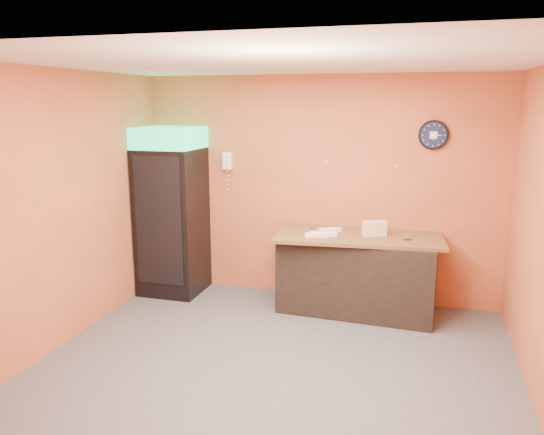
% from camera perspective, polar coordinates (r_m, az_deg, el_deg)
% --- Properties ---
extents(floor, '(4.50, 4.50, 0.00)m').
position_cam_1_polar(floor, '(5.27, 0.38, -15.62)').
color(floor, '#47474C').
rests_on(floor, ground).
extents(back_wall, '(4.50, 0.02, 2.80)m').
position_cam_1_polar(back_wall, '(6.69, 4.98, 3.09)').
color(back_wall, '#D4623C').
rests_on(back_wall, floor).
extents(left_wall, '(0.02, 4.00, 2.80)m').
position_cam_1_polar(left_wall, '(5.78, -21.64, 0.80)').
color(left_wall, '#D4623C').
rests_on(left_wall, floor).
extents(ceiling, '(4.50, 4.00, 0.02)m').
position_cam_1_polar(ceiling, '(4.66, 0.43, 16.40)').
color(ceiling, white).
rests_on(ceiling, back_wall).
extents(beverage_cooler, '(0.76, 0.78, 2.16)m').
position_cam_1_polar(beverage_cooler, '(6.97, -10.83, 0.41)').
color(beverage_cooler, black).
rests_on(beverage_cooler, floor).
extents(prep_counter, '(1.84, 0.89, 0.90)m').
position_cam_1_polar(prep_counter, '(6.44, 9.17, -6.08)').
color(prep_counter, black).
rests_on(prep_counter, floor).
extents(wall_clock, '(0.34, 0.06, 0.34)m').
position_cam_1_polar(wall_clock, '(6.47, 16.98, 8.49)').
color(wall_clock, black).
rests_on(wall_clock, back_wall).
extents(wall_phone, '(0.12, 0.11, 0.22)m').
position_cam_1_polar(wall_phone, '(6.91, -4.84, 6.07)').
color(wall_phone, white).
rests_on(wall_phone, back_wall).
extents(butcher_paper, '(2.00, 1.06, 0.04)m').
position_cam_1_polar(butcher_paper, '(6.31, 9.31, -2.02)').
color(butcher_paper, brown).
rests_on(butcher_paper, prep_counter).
extents(sub_roll_stack, '(0.29, 0.20, 0.18)m').
position_cam_1_polar(sub_roll_stack, '(6.27, 10.97, -1.17)').
color(sub_roll_stack, beige).
rests_on(sub_roll_stack, butcher_paper).
extents(wrapped_sandwich_left, '(0.27, 0.14, 0.04)m').
position_cam_1_polar(wrapped_sandwich_left, '(6.15, 4.79, -1.91)').
color(wrapped_sandwich_left, silver).
rests_on(wrapped_sandwich_left, butcher_paper).
extents(wrapped_sandwich_mid, '(0.33, 0.20, 0.04)m').
position_cam_1_polar(wrapped_sandwich_mid, '(6.20, 5.52, -1.79)').
color(wrapped_sandwich_mid, silver).
rests_on(wrapped_sandwich_mid, butcher_paper).
extents(wrapped_sandwich_right, '(0.29, 0.23, 0.04)m').
position_cam_1_polar(wrapped_sandwich_right, '(6.41, 6.24, -1.34)').
color(wrapped_sandwich_right, silver).
rests_on(wrapped_sandwich_right, butcher_paper).
extents(kitchen_tool, '(0.05, 0.05, 0.05)m').
position_cam_1_polar(kitchen_tool, '(6.43, 7.56, -1.27)').
color(kitchen_tool, silver).
rests_on(kitchen_tool, butcher_paper).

